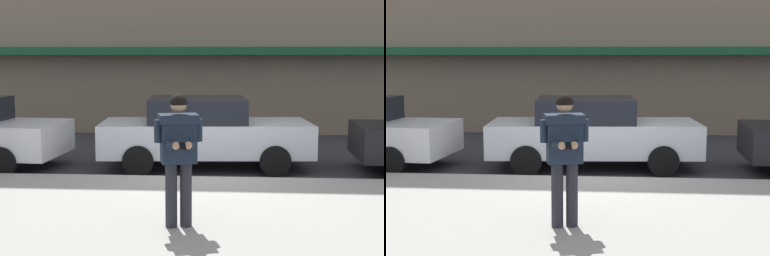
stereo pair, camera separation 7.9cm
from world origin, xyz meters
The scene contains 5 objects.
ground_plane centered at (0.00, 0.00, 0.00)m, with size 80.00×80.00×0.00m, color #333338.
sidewalk centered at (1.00, -2.85, 0.07)m, with size 32.00×5.30×0.14m, color #99968E.
curb_paint_line centered at (1.00, 0.05, 0.00)m, with size 28.00×0.12×0.01m, color silver.
parked_sedan_mid centered at (-0.11, 1.29, 0.79)m, with size 4.62×2.16×1.54m.
man_texting_on_phone centered at (-0.22, -3.29, 1.25)m, with size 0.63×0.64×1.81m.
Camera 2 is at (0.53, -10.25, 2.42)m, focal length 50.00 mm.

